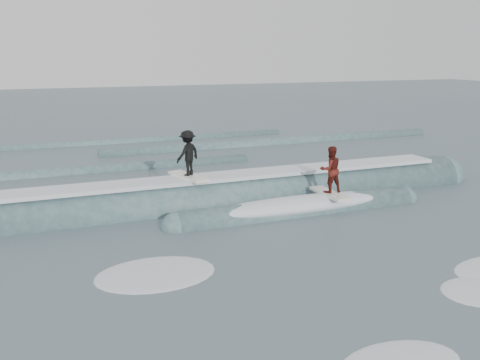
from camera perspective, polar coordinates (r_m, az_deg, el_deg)
name	(u,v)px	position (r m, az deg, el deg)	size (l,w,h in m)	color
ground	(319,265)	(14.66, 8.47, -8.93)	(160.00, 160.00, 0.00)	#3C4C58
breaking_wave	(241,203)	(20.07, 0.12, -2.47)	(22.34, 3.82, 2.08)	#37565D
surfer_black	(188,155)	(19.34, -5.60, 2.65)	(1.22, 2.07, 1.74)	white
surfer_red	(330,172)	(19.36, 9.61, 0.83)	(0.84, 2.00, 1.78)	white
whitewater	(320,287)	(13.37, 8.57, -11.21)	(16.27, 7.56, 0.10)	white
far_swells	(169,153)	(30.73, -7.55, 2.91)	(36.95, 8.65, 0.80)	#37565D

